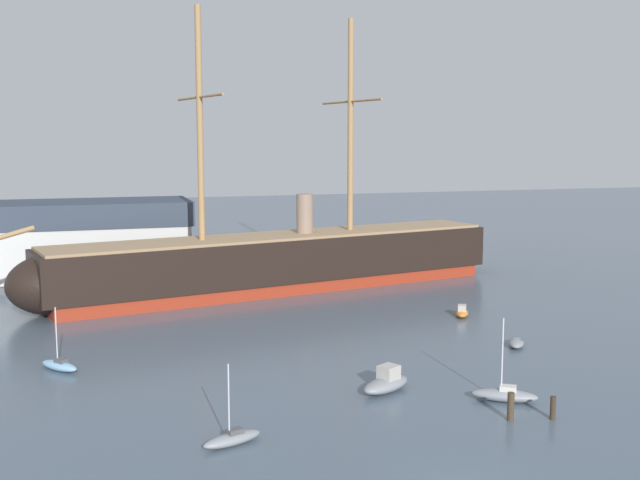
{
  "coord_description": "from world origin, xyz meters",
  "views": [
    {
      "loc": [
        -17.43,
        -31.69,
        17.45
      ],
      "look_at": [
        3.79,
        35.29,
        8.18
      ],
      "focal_mm": 43.0,
      "sensor_mm": 36.0,
      "label": 1
    }
  ],
  "objects_px": {
    "sailboat_foreground_right": "(505,395)",
    "mooring_piling_left_pair": "(553,408)",
    "dinghy_mid_right": "(516,343)",
    "mooring_piling_nearest": "(511,407)",
    "tall_ship": "(280,261)",
    "motorboat_near_centre": "(386,383)",
    "sailboat_foreground_left": "(232,438)",
    "motorboat_alongside_stern": "(462,312)",
    "sailboat_mid_left": "(59,365)"
  },
  "relations": [
    {
      "from": "motorboat_near_centre",
      "to": "mooring_piling_nearest",
      "type": "distance_m",
      "value": 9.16
    },
    {
      "from": "sailboat_foreground_left",
      "to": "dinghy_mid_right",
      "type": "height_order",
      "value": "sailboat_foreground_left"
    },
    {
      "from": "sailboat_foreground_left",
      "to": "sailboat_mid_left",
      "type": "distance_m",
      "value": 20.55
    },
    {
      "from": "sailboat_mid_left",
      "to": "mooring_piling_nearest",
      "type": "height_order",
      "value": "sailboat_mid_left"
    },
    {
      "from": "tall_ship",
      "to": "motorboat_near_centre",
      "type": "bearing_deg",
      "value": -93.26
    },
    {
      "from": "dinghy_mid_right",
      "to": "motorboat_alongside_stern",
      "type": "distance_m",
      "value": 11.42
    },
    {
      "from": "tall_ship",
      "to": "mooring_piling_nearest",
      "type": "relative_size",
      "value": 35.88
    },
    {
      "from": "dinghy_mid_right",
      "to": "mooring_piling_nearest",
      "type": "relative_size",
      "value": 1.71
    },
    {
      "from": "tall_ship",
      "to": "motorboat_near_centre",
      "type": "relative_size",
      "value": 13.95
    },
    {
      "from": "tall_ship",
      "to": "mooring_piling_left_pair",
      "type": "xyz_separation_m",
      "value": [
        5.78,
        -45.43,
        -2.64
      ]
    },
    {
      "from": "tall_ship",
      "to": "sailboat_foreground_right",
      "type": "height_order",
      "value": "tall_ship"
    },
    {
      "from": "tall_ship",
      "to": "sailboat_foreground_left",
      "type": "distance_m",
      "value": 45.74
    },
    {
      "from": "sailboat_foreground_left",
      "to": "motorboat_near_centre",
      "type": "relative_size",
      "value": 1.04
    },
    {
      "from": "sailboat_mid_left",
      "to": "mooring_piling_left_pair",
      "type": "bearing_deg",
      "value": -34.13
    },
    {
      "from": "sailboat_foreground_left",
      "to": "sailboat_foreground_right",
      "type": "bearing_deg",
      "value": 5.36
    },
    {
      "from": "mooring_piling_left_pair",
      "to": "sailboat_foreground_right",
      "type": "bearing_deg",
      "value": 106.47
    },
    {
      "from": "sailboat_foreground_left",
      "to": "mooring_piling_nearest",
      "type": "xyz_separation_m",
      "value": [
        17.31,
        -1.44,
        0.5
      ]
    },
    {
      "from": "mooring_piling_nearest",
      "to": "mooring_piling_left_pair",
      "type": "bearing_deg",
      "value": -13.06
    },
    {
      "from": "mooring_piling_left_pair",
      "to": "tall_ship",
      "type": "bearing_deg",
      "value": 97.25
    },
    {
      "from": "sailboat_foreground_left",
      "to": "dinghy_mid_right",
      "type": "relative_size",
      "value": 1.57
    },
    {
      "from": "motorboat_near_centre",
      "to": "mooring_piling_left_pair",
      "type": "relative_size",
      "value": 3.13
    },
    {
      "from": "motorboat_alongside_stern",
      "to": "tall_ship",
      "type": "bearing_deg",
      "value": 126.58
    },
    {
      "from": "dinghy_mid_right",
      "to": "mooring_piling_left_pair",
      "type": "bearing_deg",
      "value": -114.4
    },
    {
      "from": "mooring_piling_left_pair",
      "to": "mooring_piling_nearest",
      "type": "bearing_deg",
      "value": 166.94
    },
    {
      "from": "motorboat_near_centre",
      "to": "dinghy_mid_right",
      "type": "distance_m",
      "value": 16.69
    },
    {
      "from": "sailboat_mid_left",
      "to": "mooring_piling_nearest",
      "type": "relative_size",
      "value": 2.71
    },
    {
      "from": "sailboat_foreground_left",
      "to": "mooring_piling_left_pair",
      "type": "xyz_separation_m",
      "value": [
        19.96,
        -2.05,
        0.34
      ]
    },
    {
      "from": "motorboat_alongside_stern",
      "to": "mooring_piling_left_pair",
      "type": "height_order",
      "value": "mooring_piling_left_pair"
    },
    {
      "from": "sailboat_foreground_right",
      "to": "motorboat_near_centre",
      "type": "relative_size",
      "value": 1.23
    },
    {
      "from": "motorboat_near_centre",
      "to": "sailboat_foreground_right",
      "type": "bearing_deg",
      "value": -32.31
    },
    {
      "from": "sailboat_mid_left",
      "to": "dinghy_mid_right",
      "type": "xyz_separation_m",
      "value": [
        36.76,
        -4.61,
        -0.07
      ]
    },
    {
      "from": "dinghy_mid_right",
      "to": "sailboat_foreground_right",
      "type": "bearing_deg",
      "value": -124.91
    },
    {
      "from": "motorboat_near_centre",
      "to": "mooring_piling_left_pair",
      "type": "distance_m",
      "value": 11.32
    },
    {
      "from": "mooring_piling_nearest",
      "to": "mooring_piling_left_pair",
      "type": "height_order",
      "value": "mooring_piling_nearest"
    },
    {
      "from": "sailboat_foreground_left",
      "to": "motorboat_alongside_stern",
      "type": "distance_m",
      "value": 37.39
    },
    {
      "from": "sailboat_mid_left",
      "to": "mooring_piling_left_pair",
      "type": "xyz_separation_m",
      "value": [
        29.72,
        -20.14,
        0.33
      ]
    },
    {
      "from": "dinghy_mid_right",
      "to": "mooring_piling_nearest",
      "type": "bearing_deg",
      "value": -123.0
    },
    {
      "from": "dinghy_mid_right",
      "to": "mooring_piling_nearest",
      "type": "height_order",
      "value": "mooring_piling_nearest"
    },
    {
      "from": "tall_ship",
      "to": "sailboat_mid_left",
      "type": "height_order",
      "value": "tall_ship"
    },
    {
      "from": "sailboat_foreground_left",
      "to": "mooring_piling_nearest",
      "type": "height_order",
      "value": "sailboat_foreground_left"
    },
    {
      "from": "sailboat_foreground_left",
      "to": "motorboat_alongside_stern",
      "type": "height_order",
      "value": "sailboat_foreground_left"
    },
    {
      "from": "sailboat_foreground_left",
      "to": "mooring_piling_left_pair",
      "type": "height_order",
      "value": "sailboat_foreground_left"
    },
    {
      "from": "sailboat_foreground_right",
      "to": "dinghy_mid_right",
      "type": "xyz_separation_m",
      "value": [
        8.17,
        11.71,
        -0.14
      ]
    },
    {
      "from": "motorboat_alongside_stern",
      "to": "mooring_piling_nearest",
      "type": "relative_size",
      "value": 1.74
    },
    {
      "from": "sailboat_foreground_right",
      "to": "motorboat_near_centre",
      "type": "distance_m",
      "value": 8.02
    },
    {
      "from": "sailboat_foreground_right",
      "to": "mooring_piling_left_pair",
      "type": "height_order",
      "value": "sailboat_foreground_right"
    },
    {
      "from": "motorboat_alongside_stern",
      "to": "motorboat_near_centre",
      "type": "bearing_deg",
      "value": -130.19
    },
    {
      "from": "sailboat_foreground_right",
      "to": "sailboat_mid_left",
      "type": "height_order",
      "value": "sailboat_foreground_right"
    },
    {
      "from": "sailboat_foreground_right",
      "to": "mooring_piling_nearest",
      "type": "xyz_separation_m",
      "value": [
        -1.51,
        -3.2,
        0.42
      ]
    },
    {
      "from": "dinghy_mid_right",
      "to": "mooring_piling_left_pair",
      "type": "relative_size",
      "value": 2.08
    }
  ]
}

